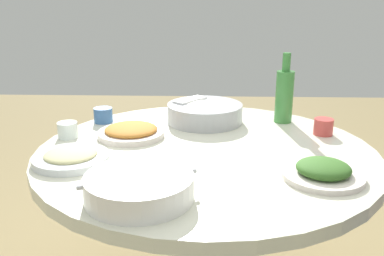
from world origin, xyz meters
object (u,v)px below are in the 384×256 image
Objects in this scene: dish_tofu_braise at (130,131)px; tea_cup_far at (102,115)px; green_bottle at (284,95)px; tea_cup_near at (67,130)px; tea_cup_side at (323,127)px; soup_bowl at (138,188)px; dish_noodles at (70,157)px; rice_bowl at (204,113)px; dish_greens at (322,171)px; round_dining_table at (205,184)px.

tea_cup_far is at bearing -140.72° from dish_tofu_braise.
green_bottle is 0.85m from tea_cup_near.
tea_cup_side is (0.13, 0.85, 0.00)m from tea_cup_far.
soup_bowl is 1.23× the size of dish_noodles.
soup_bowl is at bearing -13.38° from rice_bowl.
soup_bowl is 0.58m from tea_cup_near.
dish_greens is 0.83× the size of green_bottle.
rice_bowl is 1.28× the size of dish_noodles.
dish_tofu_braise is 0.70m from dish_greens.
soup_bowl is (0.69, -0.16, -0.01)m from rice_bowl.
green_bottle reaches higher than tea_cup_near.
soup_bowl is 0.35m from dish_noodles.
dish_tofu_braise is (-0.49, -0.11, -0.01)m from soup_bowl.
rice_bowl is 4.28× the size of tea_cup_side.
dish_greens is 0.56m from green_bottle.
tea_cup_far is 1.06× the size of tea_cup_side.
green_bottle is (-0.33, 0.31, 0.24)m from round_dining_table.
dish_tofu_braise is 3.24× the size of tea_cup_far.
tea_cup_far is (-0.67, -0.25, -0.00)m from soup_bowl.
round_dining_table is 0.44m from soup_bowl.
dish_tofu_braise is at bearing -86.15° from tea_cup_side.
soup_bowl is 4.04× the size of tea_cup_near.
dish_greens is 3.10× the size of tea_cup_far.
tea_cup_far and tea_cup_side have the same top height.
soup_bowl is 3.89× the size of tea_cup_far.
rice_bowl is at bearing 166.62° from soup_bowl.
tea_cup_far is 0.86m from tea_cup_side.
tea_cup_far is (0.02, -0.41, -0.01)m from rice_bowl.
rice_bowl reaches higher than soup_bowl.
rice_bowl is 0.33m from dish_tofu_braise.
tea_cup_side is at bearing 37.37° from green_bottle.
green_bottle reaches higher than dish_greens.
dish_tofu_braise is at bearing -54.44° from rice_bowl.
dish_greens is (0.35, 0.61, 0.00)m from dish_tofu_braise.
rice_bowl is at bearing -87.11° from green_bottle.
tea_cup_far is (-0.19, 0.08, 0.00)m from tea_cup_near.
tea_cup_near reaches higher than dish_noodles.
rice_bowl is 1.08× the size of green_bottle.
dish_tofu_braise is (0.19, -0.27, -0.02)m from rice_bowl.
tea_cup_far is at bearing -87.44° from green_bottle.
tea_cup_far is (0.03, -0.73, -0.08)m from green_bottle.
tea_cup_near is 0.94m from tea_cup_side.
tea_cup_side is at bearing 94.06° from tea_cup_near.
dish_greens is at bearing 55.16° from tea_cup_far.
dish_noodles is 0.87m from green_bottle.
green_bottle is at bearing -177.74° from dish_greens.
soup_bowl is at bearing -34.47° from green_bottle.
dish_greens is (-0.15, 0.50, -0.01)m from soup_bowl.
dish_greens is at bearing 32.23° from rice_bowl.
dish_noodles is at bearing -97.12° from dish_greens.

